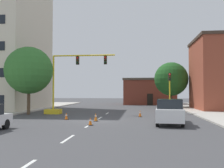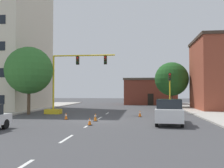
{
  "view_description": "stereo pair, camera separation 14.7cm",
  "coord_description": "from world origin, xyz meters",
  "views": [
    {
      "loc": [
        3.91,
        -22.03,
        2.55
      ],
      "look_at": [
        0.73,
        6.58,
        3.44
      ],
      "focal_mm": 40.8,
      "sensor_mm": 36.0,
      "label": 1
    },
    {
      "loc": [
        4.06,
        -22.01,
        2.55
      ],
      "look_at": [
        0.73,
        6.58,
        3.44
      ],
      "focal_mm": 40.8,
      "sensor_mm": 36.0,
      "label": 2
    }
  ],
  "objects": [
    {
      "name": "ground_plane",
      "position": [
        0.0,
        0.0,
        0.0
      ],
      "size": [
        160.0,
        160.0,
        0.0
      ],
      "primitive_type": "plane",
      "color": "#424244"
    },
    {
      "name": "sidewalk_left",
      "position": [
        -12.75,
        8.0,
        0.07
      ],
      "size": [
        6.0,
        56.0,
        0.14
      ],
      "primitive_type": "cube",
      "color": "#B2ADA3",
      "rests_on": "ground_plane"
    },
    {
      "name": "sidewalk_right",
      "position": [
        12.75,
        8.0,
        0.07
      ],
      "size": [
        6.0,
        56.0,
        0.14
      ],
      "primitive_type": "cube",
      "color": "#B2ADA3",
      "rests_on": "ground_plane"
    },
    {
      "name": "lane_stripe_seg_1",
      "position": [
        0.0,
        -8.5,
        0.0
      ],
      "size": [
        0.16,
        2.4,
        0.01
      ],
      "primitive_type": "cube",
      "color": "silver",
      "rests_on": "ground_plane"
    },
    {
      "name": "lane_stripe_seg_2",
      "position": [
        0.0,
        -3.0,
        0.0
      ],
      "size": [
        0.16,
        2.4,
        0.01
      ],
      "primitive_type": "cube",
      "color": "silver",
      "rests_on": "ground_plane"
    },
    {
      "name": "lane_stripe_seg_3",
      "position": [
        0.0,
        2.5,
        0.0
      ],
      "size": [
        0.16,
        2.4,
        0.01
      ],
      "primitive_type": "cube",
      "color": "silver",
      "rests_on": "ground_plane"
    },
    {
      "name": "lane_stripe_seg_4",
      "position": [
        0.0,
        8.0,
        0.0
      ],
      "size": [
        0.16,
        2.4,
        0.01
      ],
      "primitive_type": "cube",
      "color": "silver",
      "rests_on": "ground_plane"
    },
    {
      "name": "building_brick_center",
      "position": [
        5.76,
        31.46,
        2.64
      ],
      "size": [
        10.51,
        9.34,
        5.26
      ],
      "color": "brown",
      "rests_on": "ground_plane"
    },
    {
      "name": "traffic_signal_gantry",
      "position": [
        -5.16,
        6.6,
        2.19
      ],
      "size": [
        8.1,
        1.2,
        6.83
      ],
      "color": "yellow",
      "rests_on": "ground_plane"
    },
    {
      "name": "traffic_light_pole_right",
      "position": [
        7.36,
        8.42,
        3.53
      ],
      "size": [
        0.32,
        0.47,
        4.8
      ],
      "color": "yellow",
      "rests_on": "ground_plane"
    },
    {
      "name": "tree_right_far",
      "position": [
        8.9,
        19.84,
        4.63
      ],
      "size": [
        5.43,
        5.43,
        7.35
      ],
      "color": "brown",
      "rests_on": "ground_plane"
    },
    {
      "name": "tree_left_near",
      "position": [
        -8.63,
        5.51,
        4.99
      ],
      "size": [
        5.35,
        5.35,
        7.67
      ],
      "color": "brown",
      "rests_on": "ground_plane"
    },
    {
      "name": "pickup_truck_white",
      "position": [
        6.22,
        -1.42,
        0.97
      ],
      "size": [
        2.52,
        5.57,
        1.99
      ],
      "color": "white",
      "rests_on": "ground_plane"
    },
    {
      "name": "traffic_cone_roadside_a",
      "position": [
        0.12,
        -2.89,
        0.29
      ],
      "size": [
        0.36,
        0.36,
        0.6
      ],
      "color": "black",
      "rests_on": "ground_plane"
    },
    {
      "name": "traffic_cone_roadside_b",
      "position": [
        -2.83,
        0.73,
        0.32
      ],
      "size": [
        0.36,
        0.36,
        0.65
      ],
      "color": "black",
      "rests_on": "ground_plane"
    },
    {
      "name": "traffic_cone_roadside_c",
      "position": [
        0.07,
        -0.23,
        0.35
      ],
      "size": [
        0.36,
        0.36,
        0.72
      ],
      "color": "black",
      "rests_on": "ground_plane"
    },
    {
      "name": "traffic_cone_roadside_d",
      "position": [
        3.89,
        4.09,
        0.33
      ],
      "size": [
        0.36,
        0.36,
        0.68
      ],
      "color": "black",
      "rests_on": "ground_plane"
    }
  ]
}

